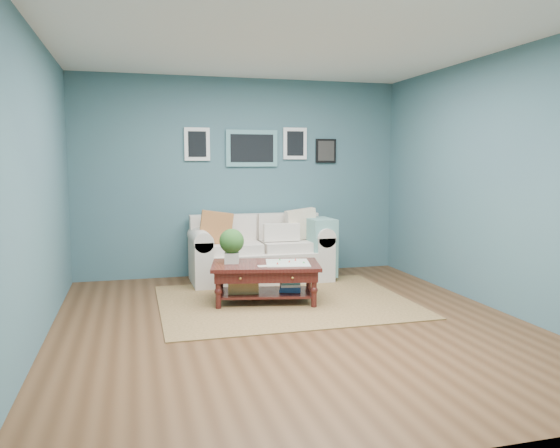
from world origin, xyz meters
name	(u,v)px	position (x,y,z in m)	size (l,w,h in m)	color
room_shell	(291,183)	(0.01, 0.06, 1.36)	(5.00, 5.02, 2.70)	brown
area_rug	(284,301)	(0.15, 0.83, 0.01)	(2.75, 2.20, 0.01)	brown
loveseat	(266,251)	(0.23, 2.02, 0.39)	(1.86, 0.85, 0.96)	silver
coffee_table	(260,270)	(-0.12, 0.88, 0.37)	(1.30, 0.92, 0.83)	#350C0C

